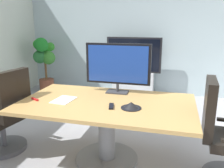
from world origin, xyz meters
name	(u,v)px	position (x,y,z in m)	size (l,w,h in m)	color
ground_plane	(119,154)	(0.00, 0.00, 0.00)	(6.82, 6.82, 0.00)	#99999E
wall_back_glass_partition	(148,36)	(0.00, 2.86, 1.31)	(5.82, 0.10, 2.63)	#9EB2B7
conference_table	(107,117)	(-0.12, -0.16, 0.56)	(2.00, 1.16, 0.74)	#B2894C
office_chair_left	(7,118)	(-1.40, -0.29, 0.46)	(0.63, 0.61, 1.09)	#4C4C51
office_chair_right	(224,140)	(1.16, -0.22, 0.46)	(0.61, 0.59, 1.09)	#4C4C51
tv_monitor	(118,65)	(-0.08, 0.25, 1.10)	(0.84, 0.18, 0.64)	#333338
wall_display_unit	(133,76)	(-0.26, 2.51, 0.44)	(1.20, 0.36, 1.31)	#B7BABC
potted_plant	(44,59)	(-2.32, 2.25, 0.78)	(0.55, 0.65, 1.29)	brown
conference_phone	(131,105)	(0.19, -0.29, 0.77)	(0.22, 0.22, 0.07)	black
remote_control	(111,106)	(-0.02, -0.30, 0.75)	(0.05, 0.17, 0.02)	black
whiteboard_marker	(35,99)	(-0.96, -0.31, 0.75)	(0.13, 0.02, 0.02)	red
paper_notepad	(64,100)	(-0.62, -0.23, 0.75)	(0.21, 0.30, 0.01)	white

